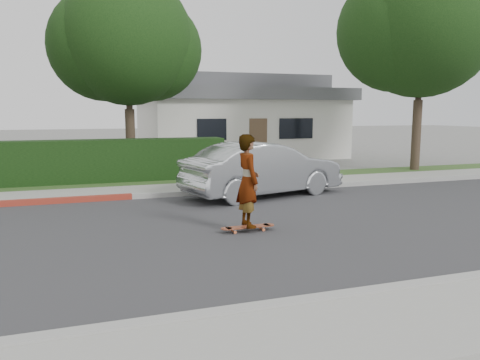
% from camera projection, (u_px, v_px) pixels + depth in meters
% --- Properties ---
extents(ground, '(120.00, 120.00, 0.00)m').
position_uv_depth(ground, '(101.00, 240.00, 8.91)').
color(ground, slate).
rests_on(ground, ground).
extents(road, '(60.00, 8.00, 0.01)m').
position_uv_depth(road, '(101.00, 240.00, 8.91)').
color(road, '#2D2D30').
rests_on(road, ground).
extents(curb_near, '(60.00, 0.20, 0.15)m').
position_uv_depth(curb_near, '(117.00, 331.00, 5.06)').
color(curb_near, '#9E9E99').
rests_on(curb_near, ground).
extents(curb_far, '(60.00, 0.20, 0.15)m').
position_uv_depth(curb_far, '(94.00, 199.00, 12.74)').
color(curb_far, '#9E9E99').
rests_on(curb_far, ground).
extents(sidewalk_far, '(60.00, 1.60, 0.12)m').
position_uv_depth(sidewalk_far, '(94.00, 194.00, 13.59)').
color(sidewalk_far, gray).
rests_on(sidewalk_far, ground).
extents(planting_strip, '(60.00, 1.60, 0.10)m').
position_uv_depth(planting_strip, '(92.00, 186.00, 15.09)').
color(planting_strip, '#2D4C1E').
rests_on(planting_strip, ground).
extents(tree_center, '(5.66, 4.84, 7.44)m').
position_uv_depth(tree_center, '(126.00, 44.00, 17.28)').
color(tree_center, '#33261C').
rests_on(tree_center, ground).
extents(tree_right, '(6.32, 5.60, 8.56)m').
position_uv_depth(tree_right, '(418.00, 29.00, 18.34)').
color(tree_right, '#33261C').
rests_on(tree_right, ground).
extents(house, '(10.60, 8.60, 4.30)m').
position_uv_depth(house, '(236.00, 117.00, 26.14)').
color(house, beige).
rests_on(house, ground).
extents(skateboard, '(1.15, 0.24, 0.11)m').
position_uv_depth(skateboard, '(248.00, 227.00, 9.51)').
color(skateboard, '#DE6B3D').
rests_on(skateboard, ground).
extents(skateboarder, '(0.46, 0.69, 1.87)m').
position_uv_depth(skateboarder, '(248.00, 181.00, 9.37)').
color(skateboarder, white).
rests_on(skateboarder, skateboard).
extents(car_silver, '(5.02, 2.83, 1.57)m').
position_uv_depth(car_silver, '(263.00, 169.00, 13.46)').
color(car_silver, '#B5B9BD').
rests_on(car_silver, ground).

